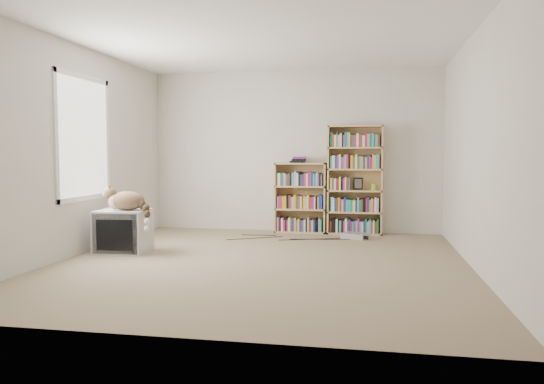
% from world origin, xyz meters
% --- Properties ---
extents(floor, '(4.50, 5.00, 0.01)m').
position_xyz_m(floor, '(0.00, 0.00, 0.00)').
color(floor, gray).
rests_on(floor, ground).
extents(wall_back, '(4.50, 0.02, 2.50)m').
position_xyz_m(wall_back, '(0.00, 2.50, 1.25)').
color(wall_back, beige).
rests_on(wall_back, floor).
extents(wall_front, '(4.50, 0.02, 2.50)m').
position_xyz_m(wall_front, '(0.00, -2.50, 1.25)').
color(wall_front, beige).
rests_on(wall_front, floor).
extents(wall_left, '(0.02, 5.00, 2.50)m').
position_xyz_m(wall_left, '(-2.25, 0.00, 1.25)').
color(wall_left, beige).
rests_on(wall_left, floor).
extents(wall_right, '(0.02, 5.00, 2.50)m').
position_xyz_m(wall_right, '(2.25, 0.00, 1.25)').
color(wall_right, beige).
rests_on(wall_right, floor).
extents(ceiling, '(4.50, 5.00, 0.02)m').
position_xyz_m(ceiling, '(0.00, 0.00, 2.50)').
color(ceiling, white).
rests_on(ceiling, wall_back).
extents(window, '(0.02, 1.22, 1.52)m').
position_xyz_m(window, '(-2.24, 0.20, 1.40)').
color(window, white).
rests_on(window, wall_left).
extents(crt_tv, '(0.64, 0.59, 0.52)m').
position_xyz_m(crt_tv, '(-1.80, 0.31, 0.26)').
color(crt_tv, '#ADADB0').
rests_on(crt_tv, floor).
extents(cat, '(0.68, 0.45, 0.51)m').
position_xyz_m(cat, '(-1.68, 0.25, 0.61)').
color(cat, '#372416').
rests_on(cat, crt_tv).
extents(bookcase_tall, '(0.82, 0.30, 1.63)m').
position_xyz_m(bookcase_tall, '(0.95, 2.36, 0.78)').
color(bookcase_tall, tan).
rests_on(bookcase_tall, floor).
extents(bookcase_short, '(0.78, 0.30, 1.07)m').
position_xyz_m(bookcase_short, '(0.13, 2.36, 0.50)').
color(bookcase_short, tan).
rests_on(bookcase_short, floor).
extents(book_stack, '(0.22, 0.29, 0.09)m').
position_xyz_m(book_stack, '(0.10, 2.32, 1.12)').
color(book_stack, '#BC193B').
rests_on(book_stack, bookcase_short).
extents(green_mug, '(0.09, 0.09, 0.10)m').
position_xyz_m(green_mug, '(1.24, 2.34, 0.72)').
color(green_mug, olive).
rests_on(green_mug, bookcase_tall).
extents(framed_print, '(0.14, 0.05, 0.18)m').
position_xyz_m(framed_print, '(1.00, 2.44, 0.76)').
color(framed_print, black).
rests_on(framed_print, bookcase_tall).
extents(dvd_player, '(0.42, 0.37, 0.08)m').
position_xyz_m(dvd_player, '(0.98, 1.89, 0.04)').
color(dvd_player, silver).
rests_on(dvd_player, floor).
extents(wall_outlet, '(0.01, 0.08, 0.13)m').
position_xyz_m(wall_outlet, '(-2.24, 0.65, 0.32)').
color(wall_outlet, silver).
rests_on(wall_outlet, wall_left).
extents(floor_cables, '(1.20, 0.70, 0.01)m').
position_xyz_m(floor_cables, '(-0.05, 1.69, 0.00)').
color(floor_cables, black).
rests_on(floor_cables, floor).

